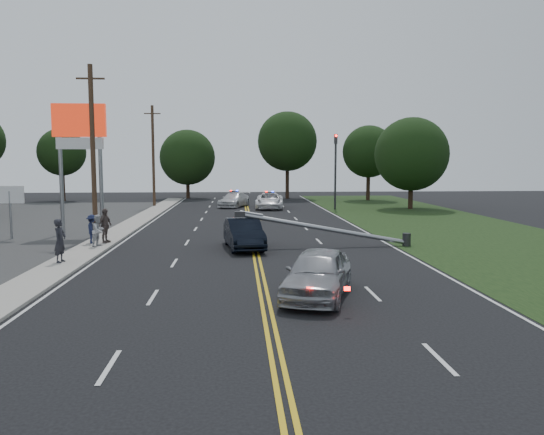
{
  "coord_description": "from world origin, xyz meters",
  "views": [
    {
      "loc": [
        -0.86,
        -19.4,
        4.47
      ],
      "look_at": [
        0.84,
        6.93,
        1.7
      ],
      "focal_mm": 35.0,
      "sensor_mm": 36.0,
      "label": 1
    }
  ],
  "objects": [
    {
      "name": "bystander_b",
      "position": [
        -8.08,
        8.28,
        0.94
      ],
      "size": [
        0.87,
        0.97,
        1.64
      ],
      "primitive_type": "imported",
      "rotation": [
        0.0,
        0.0,
        1.2
      ],
      "color": "#ADADB2",
      "rests_on": "sidewalk"
    },
    {
      "name": "pylon_sign",
      "position": [
        -10.5,
        14.0,
        6.0
      ],
      "size": [
        3.2,
        0.35,
        8.0
      ],
      "color": "gray",
      "rests_on": "ground"
    },
    {
      "name": "bystander_c",
      "position": [
        -8.67,
        9.31,
        0.9
      ],
      "size": [
        0.9,
        1.15,
        1.55
      ],
      "primitive_type": "imported",
      "rotation": [
        0.0,
        0.0,
        1.94
      ],
      "color": "#181E3D",
      "rests_on": "sidewalk"
    },
    {
      "name": "utility_pole_mid",
      "position": [
        -9.2,
        12.0,
        5.08
      ],
      "size": [
        1.6,
        0.28,
        10.0
      ],
      "color": "#382619",
      "rests_on": "ground"
    },
    {
      "name": "bystander_d",
      "position": [
        -8.03,
        9.49,
        1.05
      ],
      "size": [
        0.82,
        1.18,
        1.86
      ],
      "primitive_type": "imported",
      "rotation": [
        0.0,
        0.0,
        1.2
      ],
      "color": "#5D4F4A",
      "rests_on": "sidewalk"
    },
    {
      "name": "emergency_a",
      "position": [
        2.17,
        31.24,
        0.77
      ],
      "size": [
        3.0,
        5.73,
        1.54
      ],
      "primitive_type": "imported",
      "rotation": [
        0.0,
        0.0,
        -0.08
      ],
      "color": "white",
      "rests_on": "ground"
    },
    {
      "name": "fallen_streetlight",
      "position": [
        4.19,
        8.0,
        0.92
      ],
      "size": [
        9.36,
        0.44,
        1.91
      ],
      "color": "#2D2D30",
      "rests_on": "ground"
    },
    {
      "name": "crashed_sedan",
      "position": [
        -0.57,
        7.78,
        0.78
      ],
      "size": [
        2.26,
        4.89,
        1.55
      ],
      "primitive_type": "imported",
      "rotation": [
        0.0,
        0.0,
        0.13
      ],
      "color": "black",
      "rests_on": "ground"
    },
    {
      "name": "grass_verge",
      "position": [
        13.5,
        10.0,
        0.01
      ],
      "size": [
        12.0,
        80.0,
        0.01
      ],
      "primitive_type": "cube",
      "color": "black",
      "rests_on": "ground"
    },
    {
      "name": "utility_pole_far",
      "position": [
        -9.2,
        34.0,
        5.08
      ],
      "size": [
        1.6,
        0.28,
        10.0
      ],
      "color": "#382619",
      "rests_on": "ground"
    },
    {
      "name": "waiting_sedan",
      "position": [
        1.77,
        -2.28,
        0.81
      ],
      "size": [
        3.31,
        5.09,
        1.61
      ],
      "primitive_type": "imported",
      "rotation": [
        0.0,
        0.0,
        -0.32
      ],
      "color": "#999AA0",
      "rests_on": "ground"
    },
    {
      "name": "tree_9",
      "position": [
        15.64,
        30.22,
        5.2
      ],
      "size": [
        6.97,
        6.97,
        8.69
      ],
      "color": "black",
      "rests_on": "ground"
    },
    {
      "name": "small_sign",
      "position": [
        -14.0,
        12.0,
        2.33
      ],
      "size": [
        1.6,
        0.14,
        3.1
      ],
      "color": "gray",
      "rests_on": "ground"
    },
    {
      "name": "sidewalk",
      "position": [
        -8.4,
        10.0,
        0.06
      ],
      "size": [
        1.8,
        70.0,
        0.12
      ],
      "primitive_type": "cube",
      "color": "#9C978D",
      "rests_on": "ground"
    },
    {
      "name": "tree_7",
      "position": [
        5.2,
        45.38,
        6.95
      ],
      "size": [
        7.22,
        7.22,
        10.57
      ],
      "color": "black",
      "rests_on": "ground"
    },
    {
      "name": "bystander_a",
      "position": [
        -8.59,
        3.91,
        1.07
      ],
      "size": [
        0.56,
        0.75,
        1.9
      ],
      "primitive_type": "imported",
      "rotation": [
        0.0,
        0.0,
        1.42
      ],
      "color": "#23232A",
      "rests_on": "sidewalk"
    },
    {
      "name": "centerline_yellow",
      "position": [
        0.0,
        10.0,
        0.01
      ],
      "size": [
        0.36,
        80.0,
        0.0
      ],
      "primitive_type": "cube",
      "color": "gold",
      "rests_on": "ground"
    },
    {
      "name": "ground",
      "position": [
        0.0,
        0.0,
        0.0
      ],
      "size": [
        120.0,
        120.0,
        0.0
      ],
      "primitive_type": "plane",
      "color": "black",
      "rests_on": "ground"
    },
    {
      "name": "tree_5",
      "position": [
        -20.98,
        43.09,
        5.57
      ],
      "size": [
        5.39,
        5.39,
        8.29
      ],
      "color": "black",
      "rests_on": "ground"
    },
    {
      "name": "tree_8",
      "position": [
        14.37,
        41.77,
        5.66
      ],
      "size": [
        6.07,
        6.07,
        8.71
      ],
      "color": "black",
      "rests_on": "ground"
    },
    {
      "name": "emergency_b",
      "position": [
        -1.24,
        33.29,
        0.72
      ],
      "size": [
        3.64,
        5.35,
        1.44
      ],
      "primitive_type": "imported",
      "rotation": [
        0.0,
        0.0,
        -0.36
      ],
      "color": "silver",
      "rests_on": "ground"
    },
    {
      "name": "traffic_signal",
      "position": [
        8.3,
        30.0,
        4.21
      ],
      "size": [
        0.28,
        0.41,
        7.05
      ],
      "color": "#2D2D30",
      "rests_on": "ground"
    },
    {
      "name": "tree_6",
      "position": [
        -7.0,
        46.37,
        5.02
      ],
      "size": [
        6.76,
        6.76,
        8.4
      ],
      "color": "black",
      "rests_on": "ground"
    }
  ]
}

